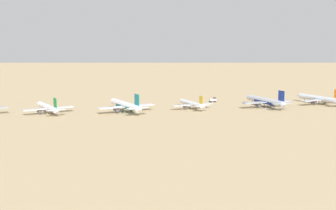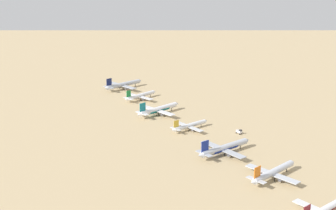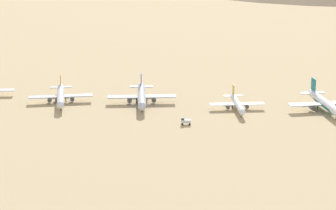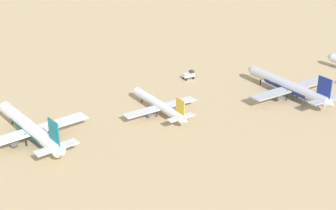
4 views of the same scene
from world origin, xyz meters
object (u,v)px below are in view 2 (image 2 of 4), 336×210
(parked_jet_7, at_px, (140,96))
(parked_jet_8, at_px, (123,85))
(parked_jet_4, at_px, (224,148))
(parked_jet_6, at_px, (158,109))
(parked_jet_3, at_px, (273,172))
(service_truck, at_px, (239,131))
(parked_jet_5, at_px, (189,126))

(parked_jet_7, distance_m, parked_jet_8, 48.17)
(parked_jet_4, xyz_separation_m, parked_jet_6, (20.67, 104.40, 0.07))
(parked_jet_6, xyz_separation_m, parked_jet_7, (16.04, 51.09, -0.69))
(parked_jet_3, distance_m, parked_jet_8, 255.95)
(parked_jet_4, bearing_deg, parked_jet_3, -95.67)
(parked_jet_8, relative_size, service_truck, 9.77)
(parked_jet_4, height_order, parked_jet_7, parked_jet_4)
(parked_jet_4, xyz_separation_m, parked_jet_7, (36.71, 155.49, -0.62))
(parked_jet_3, relative_size, service_truck, 8.76)
(service_truck, bearing_deg, parked_jet_7, 91.51)
(parked_jet_4, distance_m, parked_jet_6, 106.42)
(parked_jet_7, relative_size, service_truck, 8.11)
(parked_jet_3, distance_m, parked_jet_6, 154.63)
(parked_jet_6, bearing_deg, parked_jet_3, -99.47)
(service_truck, bearing_deg, parked_jet_6, 103.47)
(parked_jet_4, xyz_separation_m, parked_jet_8, (46.96, 202.54, 0.23))
(parked_jet_6, height_order, service_truck, parked_jet_6)
(parked_jet_3, bearing_deg, parked_jet_5, 79.08)
(parked_jet_7, xyz_separation_m, service_truck, (3.49, -132.66, -2.15))
(parked_jet_5, xyz_separation_m, service_truck, (25.11, -32.03, -1.73))
(parked_jet_3, distance_m, parked_jet_4, 48.37)
(parked_jet_8, bearing_deg, parked_jet_4, -103.05)
(parked_jet_3, xyz_separation_m, parked_jet_4, (4.78, 48.13, 0.30))
(service_truck, bearing_deg, parked_jet_4, -150.41)
(parked_jet_3, xyz_separation_m, parked_jet_7, (41.49, 203.61, -0.32))
(parked_jet_3, xyz_separation_m, parked_jet_5, (19.87, 102.99, -0.75))
(parked_jet_7, bearing_deg, parked_jet_8, 77.71)
(parked_jet_3, distance_m, service_truck, 84.05)
(parked_jet_3, xyz_separation_m, parked_jet_6, (25.45, 152.52, 0.37))
(parked_jet_8, bearing_deg, service_truck, -92.15)
(parked_jet_7, distance_m, service_truck, 132.72)
(parked_jet_5, distance_m, parked_jet_7, 102.92)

